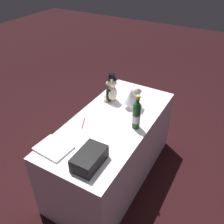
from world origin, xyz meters
name	(u,v)px	position (x,y,z in m)	size (l,w,h in m)	color
ground_plane	(112,173)	(0.00, 0.00, 0.00)	(12.00, 12.00, 0.00)	black
reception_table	(112,149)	(0.00, 0.00, 0.36)	(1.52, 0.70, 0.72)	white
teddy_bear_groom	(111,90)	(-0.31, -0.19, 0.84)	(0.15, 0.15, 0.31)	beige
teddy_bear_bride	(134,98)	(-0.31, 0.07, 0.83)	(0.21, 0.20, 0.24)	white
champagne_bottle	(136,115)	(-0.02, 0.23, 0.86)	(0.07, 0.07, 0.33)	#114719
signing_pen	(83,124)	(0.17, -0.21, 0.73)	(0.15, 0.08, 0.01)	maroon
gift_case_black	(89,158)	(0.55, 0.12, 0.78)	(0.28, 0.18, 0.11)	black
guestbook	(53,148)	(0.56, -0.22, 0.73)	(0.21, 0.27, 0.02)	white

